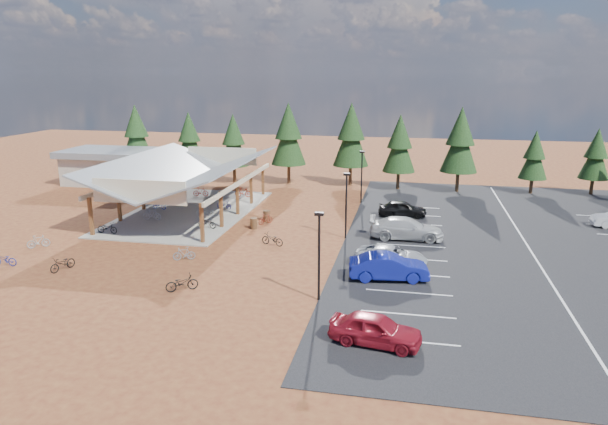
# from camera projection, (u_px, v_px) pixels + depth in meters

# --- Properties ---
(ground) EXTENTS (140.00, 140.00, 0.00)m
(ground) POSITION_uv_depth(u_px,v_px,m) (277.00, 242.00, 41.14)
(ground) COLOR maroon
(ground) RESTS_ON ground
(asphalt_lot) EXTENTS (27.00, 44.00, 0.04)m
(asphalt_lot) POSITION_uv_depth(u_px,v_px,m) (527.00, 245.00, 40.41)
(asphalt_lot) COLOR black
(asphalt_lot) RESTS_ON ground
(concrete_pad) EXTENTS (10.60, 18.60, 0.10)m
(concrete_pad) POSITION_uv_depth(u_px,v_px,m) (190.00, 212.00, 49.70)
(concrete_pad) COLOR gray
(concrete_pad) RESTS_ON ground
(bike_pavilion) EXTENTS (11.65, 19.40, 4.97)m
(bike_pavilion) POSITION_uv_depth(u_px,v_px,m) (188.00, 172.00, 48.74)
(bike_pavilion) COLOR brown
(bike_pavilion) RESTS_ON concrete_pad
(outbuilding) EXTENTS (11.00, 7.00, 3.90)m
(outbuilding) POSITION_uv_depth(u_px,v_px,m) (113.00, 166.00, 62.33)
(outbuilding) COLOR #ADA593
(outbuilding) RESTS_ON ground
(lamp_post_0) EXTENTS (0.50, 0.25, 5.14)m
(lamp_post_0) POSITION_uv_depth(u_px,v_px,m) (319.00, 250.00, 29.94)
(lamp_post_0) COLOR black
(lamp_post_0) RESTS_ON ground
(lamp_post_1) EXTENTS (0.50, 0.25, 5.14)m
(lamp_post_1) POSITION_uv_depth(u_px,v_px,m) (346.00, 201.00, 41.32)
(lamp_post_1) COLOR black
(lamp_post_1) RESTS_ON ground
(lamp_post_2) EXTENTS (0.50, 0.25, 5.14)m
(lamp_post_2) POSITION_uv_depth(u_px,v_px,m) (362.00, 173.00, 52.70)
(lamp_post_2) COLOR black
(lamp_post_2) RESTS_ON ground
(trash_bin_0) EXTENTS (0.60, 0.60, 0.90)m
(trash_bin_0) POSITION_uv_depth(u_px,v_px,m) (254.00, 223.00, 44.53)
(trash_bin_0) COLOR #4F331C
(trash_bin_0) RESTS_ON ground
(trash_bin_1) EXTENTS (0.60, 0.60, 0.90)m
(trash_bin_1) POSITION_uv_depth(u_px,v_px,m) (267.00, 215.00, 46.96)
(trash_bin_1) COLOR #4F331C
(trash_bin_1) RESTS_ON ground
(pine_0) EXTENTS (3.75, 3.75, 8.74)m
(pine_0) POSITION_uv_depth(u_px,v_px,m) (136.00, 133.00, 65.67)
(pine_0) COLOR #382314
(pine_0) RESTS_ON ground
(pine_1) EXTENTS (3.41, 3.41, 7.95)m
(pine_1) POSITION_uv_depth(u_px,v_px,m) (189.00, 138.00, 64.85)
(pine_1) COLOR #382314
(pine_1) RESTS_ON ground
(pine_2) EXTENTS (3.40, 3.40, 7.91)m
(pine_2) POSITION_uv_depth(u_px,v_px,m) (233.00, 141.00, 62.33)
(pine_2) COLOR #382314
(pine_2) RESTS_ON ground
(pine_3) EXTENTS (3.97, 3.97, 9.24)m
(pine_3) POSITION_uv_depth(u_px,v_px,m) (289.00, 134.00, 61.38)
(pine_3) COLOR #382314
(pine_3) RESTS_ON ground
(pine_4) EXTENTS (3.99, 3.99, 9.29)m
(pine_4) POSITION_uv_depth(u_px,v_px,m) (351.00, 135.00, 60.39)
(pine_4) COLOR #382314
(pine_4) RESTS_ON ground
(pine_5) EXTENTS (3.51, 3.51, 8.18)m
(pine_5) POSITION_uv_depth(u_px,v_px,m) (400.00, 144.00, 58.31)
(pine_5) COLOR #382314
(pine_5) RESTS_ON ground
(pine_6) EXTENTS (3.89, 3.89, 9.05)m
(pine_6) POSITION_uv_depth(u_px,v_px,m) (460.00, 140.00, 56.98)
(pine_6) COLOR #382314
(pine_6) RESTS_ON ground
(pine_7) EXTENTS (2.88, 2.88, 6.71)m
(pine_7) POSITION_uv_depth(u_px,v_px,m) (534.00, 155.00, 56.45)
(pine_7) COLOR #382314
(pine_7) RESTS_ON ground
(pine_8) EXTENTS (3.00, 3.00, 6.99)m
(pine_8) POSITION_uv_depth(u_px,v_px,m) (596.00, 154.00, 55.98)
(pine_8) COLOR #382314
(pine_8) RESTS_ON ground
(bike_0) EXTENTS (1.74, 0.65, 0.91)m
(bike_0) POSITION_uv_depth(u_px,v_px,m) (107.00, 228.00, 42.88)
(bike_0) COLOR black
(bike_0) RESTS_ON concrete_pad
(bike_1) EXTENTS (1.68, 0.49, 1.01)m
(bike_1) POSITION_uv_depth(u_px,v_px,m) (152.00, 214.00, 46.73)
(bike_1) COLOR #9FA0A7
(bike_1) RESTS_ON concrete_pad
(bike_2) EXTENTS (1.68, 0.99, 0.83)m
(bike_2) POSITION_uv_depth(u_px,v_px,m) (159.00, 205.00, 50.49)
(bike_2) COLOR #112397
(bike_2) RESTS_ON concrete_pad
(bike_3) EXTENTS (1.64, 0.69, 0.95)m
(bike_3) POSITION_uv_depth(u_px,v_px,m) (201.00, 192.00, 55.62)
(bike_3) COLOR maroon
(bike_3) RESTS_ON concrete_pad
(bike_4) EXTENTS (1.78, 0.97, 0.89)m
(bike_4) POSITION_uv_depth(u_px,v_px,m) (207.00, 223.00, 44.39)
(bike_4) COLOR black
(bike_4) RESTS_ON concrete_pad
(bike_5) EXTENTS (1.60, 0.73, 0.93)m
(bike_5) POSITION_uv_depth(u_px,v_px,m) (205.00, 211.00, 48.11)
(bike_5) COLOR gray
(bike_5) RESTS_ON concrete_pad
(bike_6) EXTENTS (1.64, 0.89, 0.82)m
(bike_6) POSITION_uv_depth(u_px,v_px,m) (224.00, 204.00, 50.60)
(bike_6) COLOR navy
(bike_6) RESTS_ON concrete_pad
(bike_7) EXTENTS (1.72, 0.61, 1.01)m
(bike_7) POSITION_uv_depth(u_px,v_px,m) (243.00, 192.00, 55.30)
(bike_7) COLOR maroon
(bike_7) RESTS_ON concrete_pad
(bike_8) EXTENTS (1.17, 1.95, 0.97)m
(bike_8) POSITION_uv_depth(u_px,v_px,m) (63.00, 263.00, 35.13)
(bike_8) COLOR black
(bike_8) RESTS_ON ground
(bike_9) EXTENTS (1.49, 1.38, 0.95)m
(bike_9) POSITION_uv_depth(u_px,v_px,m) (38.00, 241.00, 39.69)
(bike_9) COLOR gray
(bike_9) RESTS_ON ground
(bike_10) EXTENTS (1.76, 0.70, 0.91)m
(bike_10) POSITION_uv_depth(u_px,v_px,m) (4.00, 259.00, 35.96)
(bike_10) COLOR navy
(bike_10) RESTS_ON ground
(bike_12) EXTENTS (1.97, 1.60, 1.01)m
(bike_12) POSITION_uv_depth(u_px,v_px,m) (182.00, 283.00, 31.86)
(bike_12) COLOR black
(bike_12) RESTS_ON ground
(bike_13) EXTENTS (1.58, 1.02, 0.92)m
(bike_13) POSITION_uv_depth(u_px,v_px,m) (184.00, 254.00, 37.08)
(bike_13) COLOR gray
(bike_13) RESTS_ON ground
(bike_15) EXTENTS (1.23, 1.46, 0.90)m
(bike_15) POSITION_uv_depth(u_px,v_px,m) (266.00, 219.00, 45.82)
(bike_15) COLOR maroon
(bike_15) RESTS_ON ground
(bike_16) EXTENTS (1.92, 1.14, 0.95)m
(bike_16) POSITION_uv_depth(u_px,v_px,m) (272.00, 239.00, 40.24)
(bike_16) COLOR black
(bike_16) RESTS_ON ground
(car_0) EXTENTS (4.60, 2.45, 1.49)m
(car_0) POSITION_uv_depth(u_px,v_px,m) (375.00, 329.00, 25.50)
(car_0) COLOR maroon
(car_0) RESTS_ON asphalt_lot
(car_1) EXTENTS (5.09, 2.38, 1.61)m
(car_1) POSITION_uv_depth(u_px,v_px,m) (389.00, 267.00, 33.48)
(car_1) COLOR navy
(car_1) RESTS_ON asphalt_lot
(car_2) EXTENTS (4.95, 2.62, 1.33)m
(car_2) POSITION_uv_depth(u_px,v_px,m) (391.00, 256.00, 35.81)
(car_2) COLOR #A5A8AE
(car_2) RESTS_ON asphalt_lot
(car_3) EXTENTS (5.69, 2.45, 1.63)m
(car_3) POSITION_uv_depth(u_px,v_px,m) (406.00, 228.00, 41.65)
(car_3) COLOR #B4B4B4
(car_3) RESTS_ON asphalt_lot
(car_4) EXTENTS (4.32, 1.96, 1.44)m
(car_4) POSITION_uv_depth(u_px,v_px,m) (402.00, 209.00, 48.04)
(car_4) COLOR black
(car_4) RESTS_ON asphalt_lot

